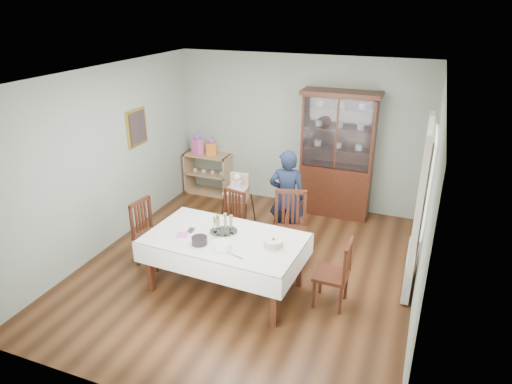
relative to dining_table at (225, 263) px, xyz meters
The scene contains 25 objects.
floor 0.67m from the dining_table, 81.33° to the left, with size 5.00×5.00×0.00m, color #593319.
room_shell 1.70m from the dining_table, 85.60° to the left, with size 5.00×5.00×5.00m.
dining_table is the anchor object (origin of this frame).
china_cabinet 3.01m from the dining_table, 73.44° to the left, with size 1.30×0.48×2.18m.
sideboard 3.28m from the dining_table, 120.58° to the left, with size 0.90×0.38×0.80m.
picture_frame 2.82m from the dining_table, 147.89° to the left, with size 0.04×0.48×0.58m, color gold.
window 2.71m from the dining_table, 20.08° to the left, with size 0.04×1.02×1.22m, color white.
curtain_left 2.49m from the dining_table, ahead, with size 0.07×0.30×1.55m, color silver.
curtain_right 2.88m from the dining_table, 33.09° to the left, with size 0.07×0.30×1.55m, color silver.
radiator 2.40m from the dining_table, 20.57° to the left, with size 0.10×0.80×0.55m, color white.
chair_far_left 1.04m from the dining_table, 112.27° to the left, with size 0.50×0.50×0.91m.
chair_far_right 1.09m from the dining_table, 57.80° to the left, with size 0.58×0.58×1.06m.
chair_end_left 1.26m from the dining_table, behind, with size 0.49×0.49×0.95m.
chair_end_right 1.39m from the dining_table, ahead, with size 0.41×0.41×0.90m.
woman 1.59m from the dining_table, 76.81° to the left, with size 0.55×0.36×1.51m, color black.
high_chair 1.75m from the dining_table, 107.93° to the left, with size 0.45×0.45×0.96m.
champagne_tray 0.46m from the dining_table, 119.60° to the left, with size 0.36×0.36×0.22m.
birthday_cake 0.78m from the dining_table, ahead, with size 0.27×0.27×0.19m.
plate_stack_dark 0.54m from the dining_table, 130.42° to the right, with size 0.20×0.20×0.09m, color black.
plate_stack_white 0.51m from the dining_table, 68.51° to the right, with size 0.21×0.21×0.09m, color white.
napkin_stack 0.67m from the dining_table, 164.82° to the right, with size 0.14×0.14×0.02m, color #F75BB7.
cutlery 0.64m from the dining_table, behind, with size 0.10×0.15×0.01m, color silver, non-canonical shape.
cake_knife 0.60m from the dining_table, 50.92° to the right, with size 0.25×0.02×0.01m, color silver.
gift_bag_pink 3.41m from the dining_table, 123.57° to the left, with size 0.25×0.21×0.39m.
gift_bag_orange 3.26m from the dining_table, 119.14° to the left, with size 0.22×0.18×0.34m.
Camera 1 is at (2.12, -5.14, 3.56)m, focal length 32.00 mm.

